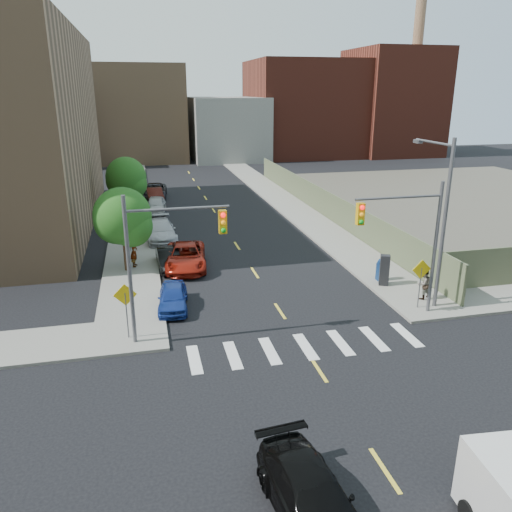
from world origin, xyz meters
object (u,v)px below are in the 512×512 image
mailbox (382,270)px  black_sedan (312,499)px  parked_car_blue (173,297)px  parked_car_red (186,256)px  parked_car_silver (161,231)px  parked_car_black (168,258)px  parked_car_grey (154,191)px  parked_car_maroon (155,195)px  payphone (384,270)px  pedestrian_west (134,252)px  parked_car_white (156,205)px  pedestrian_east (424,284)px

mailbox → black_sedan: bearing=-125.0°
parked_car_blue → parked_car_red: (1.30, 6.36, 0.12)m
parked_car_blue → parked_car_silver: size_ratio=0.70×
parked_car_blue → mailbox: size_ratio=2.78×
parked_car_black → parked_car_grey: size_ratio=0.72×
parked_car_maroon → parked_car_red: bearing=-91.2°
parked_car_maroon → payphone: bearing=-70.0°
pedestrian_west → mailbox: bearing=-101.8°
pedestrian_west → black_sedan: bearing=-157.7°
parked_car_red → parked_car_white: (-1.30, 16.16, -0.01)m
parked_car_red → parked_car_grey: bearing=98.7°
parked_car_black → pedestrian_west: bearing=166.4°
parked_car_blue → payphone: payphone is taller
parked_car_silver → parked_car_maroon: 14.15m
parked_car_black → pedestrian_east: bearing=-36.1°
parked_car_black → mailbox: mailbox is taller
parked_car_red → pedestrian_west: pedestrian_west is taller
payphone → parked_car_silver: bearing=157.2°
parked_car_red → black_sedan: bearing=-80.6°
parked_car_silver → parked_car_maroon: bearing=87.6°
parked_car_red → payphone: bearing=-23.1°
mailbox → pedestrian_east: 3.30m
parked_car_grey → payphone: 31.80m
parked_car_maroon → pedestrian_east: pedestrian_east is taller
parked_car_maroon → pedestrian_east: (13.52, -29.37, 0.27)m
parked_car_red → parked_car_silver: (-1.30, 6.71, 0.02)m
parked_car_silver → parked_car_white: bearing=87.8°
parked_car_black → parked_car_white: size_ratio=0.89×
mailbox → parked_car_black: bearing=153.1°
parked_car_grey → parked_car_black: bearing=-85.5°
parked_car_silver → pedestrian_west: size_ratio=2.79×
parked_car_silver → parked_car_white: (0.00, 9.45, -0.03)m
parked_car_grey → parked_car_white: bearing=-86.5°
parked_car_red → parked_car_grey: 23.23m
pedestrian_west → payphone: bearing=-104.8°
parked_car_grey → payphone: payphone is taller
parked_car_grey → mailbox: parked_car_grey is taller
parked_car_blue → parked_car_silver: (0.00, 13.08, 0.14)m
pedestrian_west → pedestrian_east: bearing=-110.1°
parked_car_blue → pedestrian_west: bearing=111.5°
parked_car_red → payphone: (11.11, -6.12, 0.30)m
parked_car_grey → black_sedan: size_ratio=1.14×
black_sedan → parked_car_red: bearing=87.8°
pedestrian_east → parked_car_maroon: bearing=-79.1°
parked_car_black → parked_car_red: size_ratio=0.72×
parked_car_blue → parked_car_white: parked_car_white is taller
pedestrian_east → parked_car_white: bearing=-75.0°
parked_car_black → parked_car_maroon: parked_car_maroon is taller
pedestrian_east → parked_car_grey: bearing=-80.8°
parked_car_maroon → black_sedan: 42.21m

